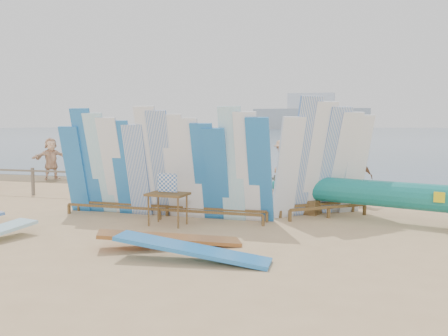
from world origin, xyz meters
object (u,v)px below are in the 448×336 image
(stroller, at_px, (237,184))
(beachgoer_5, at_px, (156,163))
(beachgoer_10, at_px, (356,177))
(beachgoer_11, at_px, (51,159))
(beach_chair_right, at_px, (216,191))
(vendor_table, at_px, (168,208))
(beachgoer_8, at_px, (289,173))
(flat_board_d, at_px, (192,261))
(beachgoer_7, at_px, (233,168))
(beachgoer_9, at_px, (283,165))
(beachgoer_4, at_px, (184,168))
(outrigger_canoe, at_px, (384,196))
(side_surfboard_rack, at_px, (323,164))
(main_surfboard_rack, at_px, (163,168))
(beach_chair_left, at_px, (184,189))
(beachgoer_3, at_px, (191,163))
(flat_board_c, at_px, (170,247))

(stroller, bearing_deg, beachgoer_5, 141.83)
(beachgoer_10, distance_m, beachgoer_11, 12.62)
(stroller, bearing_deg, beachgoer_11, 143.81)
(beach_chair_right, relative_size, beachgoer_10, 0.59)
(vendor_table, relative_size, beachgoer_8, 0.75)
(flat_board_d, relative_size, beachgoer_7, 1.70)
(beachgoer_8, bearing_deg, beachgoer_9, -42.65)
(beachgoer_4, relative_size, beachgoer_11, 1.04)
(outrigger_canoe, height_order, flat_board_d, outrigger_canoe)
(side_surfboard_rack, bearing_deg, beachgoer_10, 31.12)
(main_surfboard_rack, distance_m, beach_chair_left, 3.51)
(outrigger_canoe, height_order, beach_chair_left, outrigger_canoe)
(beachgoer_11, relative_size, beachgoer_3, 0.94)
(beach_chair_right, bearing_deg, outrigger_canoe, -53.93)
(outrigger_canoe, bearing_deg, beachgoer_9, 142.56)
(flat_board_c, distance_m, beachgoer_9, 8.16)
(outrigger_canoe, relative_size, beachgoer_10, 4.26)
(main_surfboard_rack, distance_m, beachgoer_9, 5.93)
(side_surfboard_rack, xyz_separation_m, outrigger_canoe, (1.46, -0.26, -0.71))
(beach_chair_right, xyz_separation_m, beachgoer_10, (4.15, 0.23, 0.52))
(beachgoer_4, height_order, beachgoer_9, beachgoer_4)
(outrigger_canoe, xyz_separation_m, beachgoer_3, (-6.45, 4.38, 0.30))
(side_surfboard_rack, relative_size, outrigger_canoe, 0.44)
(beachgoer_10, height_order, beachgoer_4, beachgoer_4)
(beachgoer_4, distance_m, beachgoer_11, 7.39)
(beachgoer_7, relative_size, beachgoer_8, 1.00)
(flat_board_d, distance_m, beach_chair_right, 6.55)
(stroller, distance_m, beachgoer_10, 3.63)
(vendor_table, xyz_separation_m, stroller, (0.54, 4.37, 0.04))
(beachgoer_5, bearing_deg, beachgoer_7, -168.28)
(beachgoer_4, bearing_deg, beachgoer_5, 179.89)
(beachgoer_10, bearing_deg, beachgoer_9, -45.36)
(stroller, distance_m, beachgoer_5, 3.50)
(outrigger_canoe, xyz_separation_m, vendor_table, (-4.82, -1.77, -0.23))
(main_surfboard_rack, height_order, beachgoer_4, main_surfboard_rack)
(beachgoer_7, height_order, beachgoer_4, beachgoer_4)
(vendor_table, height_order, beachgoer_5, beachgoer_5)
(stroller, xyz_separation_m, beachgoer_3, (-2.17, 1.78, 0.48))
(vendor_table, bearing_deg, beachgoer_5, 120.72)
(beachgoer_5, bearing_deg, stroller, 163.78)
(side_surfboard_rack, bearing_deg, beachgoer_8, 76.82)
(outrigger_canoe, height_order, beachgoer_11, beachgoer_11)
(flat_board_d, bearing_deg, side_surfboard_rack, -24.56)
(flat_board_d, xyz_separation_m, stroller, (-0.96, 6.92, 0.44))
(outrigger_canoe, bearing_deg, beach_chair_right, 174.85)
(side_surfboard_rack, xyz_separation_m, beach_chair_right, (-3.37, 1.80, -1.07))
(beachgoer_10, relative_size, beachgoer_3, 0.86)
(outrigger_canoe, height_order, stroller, stroller)
(side_surfboard_rack, relative_size, flat_board_d, 1.11)
(stroller, xyz_separation_m, beachgoer_11, (-8.67, 2.61, 0.43))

